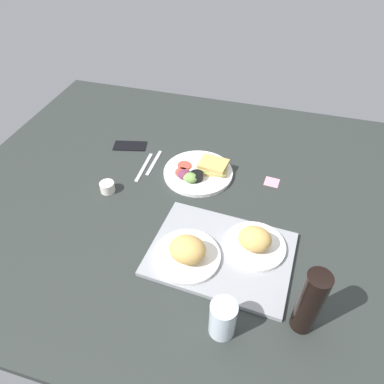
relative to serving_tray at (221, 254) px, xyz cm
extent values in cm
cube|color=#282D2B|center=(14.14, -25.35, -2.30)|extent=(190.00, 150.00, 3.00)
cube|color=gray|center=(0.00, 0.00, 0.00)|extent=(47.12, 35.96, 1.60)
cylinder|color=white|center=(-10.00, -5.00, 1.50)|extent=(20.18, 20.18, 1.40)
ellipsoid|color=tan|center=(-9.77, -4.28, 5.81)|extent=(10.58, 9.13, 7.21)
cylinder|color=white|center=(10.00, 5.00, 1.50)|extent=(21.44, 21.44, 1.40)
ellipsoid|color=tan|center=(9.47, 5.88, 6.13)|extent=(11.52, 9.95, 7.86)
cylinder|color=white|center=(17.88, -37.51, 0.00)|extent=(28.16, 28.16, 1.60)
cube|color=#DBB266|center=(12.25, -40.04, 1.50)|extent=(12.49, 10.90, 1.40)
cube|color=#B2C66B|center=(12.25, -40.04, 2.70)|extent=(11.51, 9.63, 1.00)
cube|color=tan|center=(12.25, -40.04, 3.90)|extent=(12.03, 10.29, 1.40)
cylinder|color=#D14738|center=(24.21, -38.92, 1.20)|extent=(5.60, 5.60, 0.80)
cylinder|color=#D14738|center=(23.79, -34.41, 1.20)|extent=(5.60, 5.60, 0.80)
cylinder|color=black|center=(17.18, -32.58, 2.30)|extent=(5.20, 5.20, 3.00)
cylinder|color=#EFEACC|center=(17.18, -32.58, 3.40)|extent=(4.26, 4.26, 0.60)
ellipsoid|color=#729E4C|center=(19.29, -30.75, 2.60)|extent=(6.00, 4.80, 3.60)
ellipsoid|color=#6B2D47|center=(21.82, -31.88, 2.60)|extent=(6.00, 4.80, 3.60)
cylinder|color=silver|center=(-5.72, 24.52, 5.24)|extent=(7.26, 7.26, 12.09)
cylinder|color=black|center=(-26.53, 16.80, 10.56)|extent=(6.40, 6.40, 22.71)
cylinder|color=silver|center=(48.89, -18.11, 1.20)|extent=(5.60, 5.60, 4.00)
cube|color=#B7B7BC|center=(37.88, -39.51, -0.55)|extent=(1.55, 17.01, 0.50)
cube|color=#B7B7BC|center=(40.88, -35.51, -0.55)|extent=(2.03, 19.04, 0.50)
cube|color=black|center=(52.52, -47.83, -0.40)|extent=(15.66, 10.28, 0.80)
cube|color=pink|center=(-11.75, -40.84, -0.74)|extent=(6.09, 6.09, 0.12)
camera|label=1|loc=(-10.63, 70.92, 93.62)|focal=33.45mm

